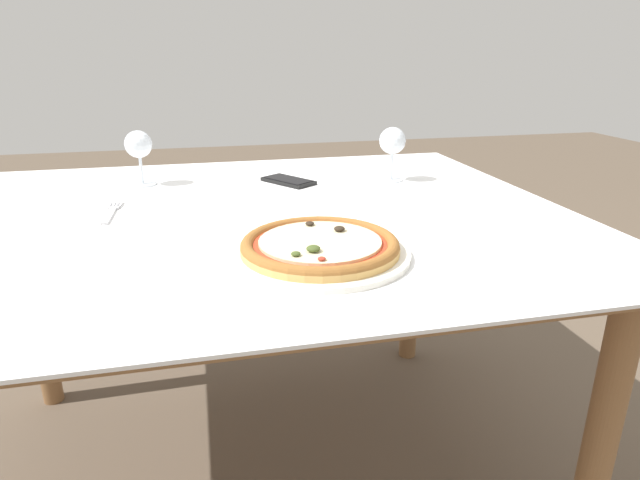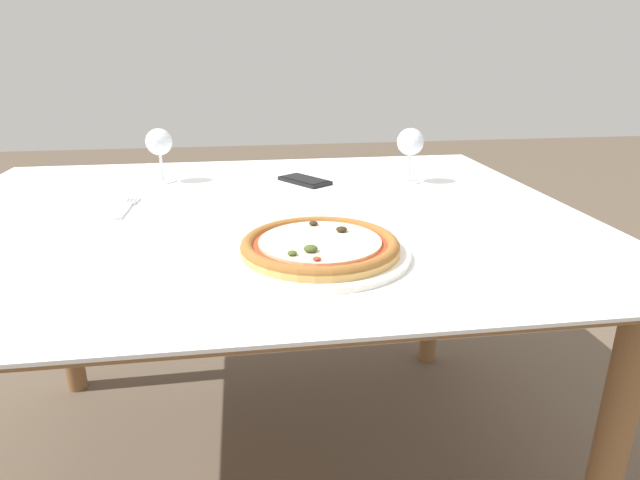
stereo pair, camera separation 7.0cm
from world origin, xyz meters
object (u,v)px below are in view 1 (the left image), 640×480
Objects in this scene: wine_glass_far_left at (392,143)px; pizza_plate at (320,247)px; dining_table at (247,244)px; fork at (112,212)px; wine_glass_far_right at (139,147)px; cell_phone at (288,181)px.

pizza_plate is at bearing -121.94° from wine_glass_far_left.
dining_table is 8.38× the size of fork.
wine_glass_far_right is 0.90× the size of cell_phone.
cell_phone reaches higher than dining_table.
fork is 0.27m from wine_glass_far_right.
cell_phone is (0.42, 0.18, 0.00)m from fork.
dining_table is 4.53× the size of pizza_plate.
dining_table is at bearing -118.83° from cell_phone.
wine_glass_far_right is (-0.24, 0.31, 0.17)m from dining_table.
dining_table is 0.43m from wine_glass_far_right.
wine_glass_far_right is at bearing 119.59° from pizza_plate.
wine_glass_far_right is at bearing 127.17° from dining_table.
fork is at bearing -100.63° from wine_glass_far_right.
wine_glass_far_right is at bearing 79.37° from fork.
cell_phone is (-0.28, 0.04, -0.10)m from wine_glass_far_left.
wine_glass_far_left reaches higher than pizza_plate.
wine_glass_far_left is at bearing 27.34° from dining_table.
fork is 0.46m from cell_phone.
wine_glass_far_right is (0.05, 0.25, 0.10)m from fork.
fork is (-0.29, 0.07, 0.07)m from dining_table.
dining_table is 9.97× the size of wine_glass_far_right.
wine_glass_far_right reaches higher than cell_phone.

